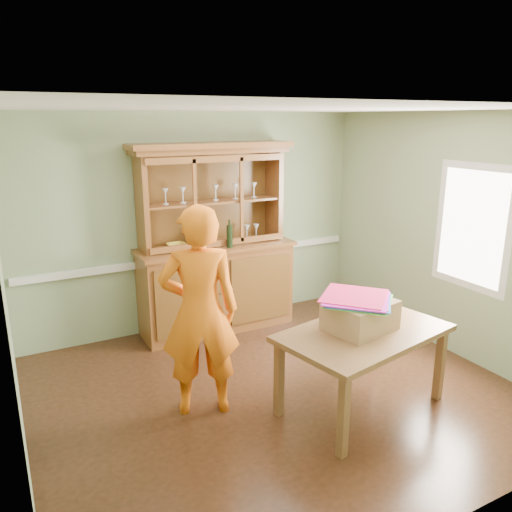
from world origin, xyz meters
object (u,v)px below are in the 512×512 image
dining_table (364,340)px  person (200,312)px  china_hutch (215,266)px  cardboard_box (360,315)px

dining_table → person: (-1.33, 0.65, 0.29)m
dining_table → person: 1.51m
dining_table → person: size_ratio=0.87×
china_hutch → person: (-0.87, -1.68, 0.15)m
china_hutch → dining_table: bearing=-78.9°
person → china_hutch: bearing=-98.6°
cardboard_box → person: 1.44m
china_hutch → cardboard_box: 2.33m
dining_table → cardboard_box: 0.23m
dining_table → cardboard_box: size_ratio=2.91×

